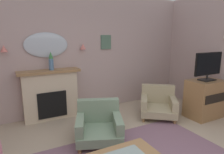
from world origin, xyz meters
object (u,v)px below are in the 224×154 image
(wall_mirror, at_px, (46,45))
(armchair_beside_couch, at_px, (158,103))
(tv_flatscreen, at_px, (208,66))
(mantel_vase_left, at_px, (51,61))
(fireplace, at_px, (51,95))
(wall_sconce_right, at_px, (83,46))
(wall_sconce_left, at_px, (4,49))
(armchair_by_coffee_table, at_px, (99,124))
(tv_cabinet, at_px, (204,99))
(framed_picture, at_px, (106,42))

(wall_mirror, relative_size, armchair_beside_couch, 0.85)
(armchair_beside_couch, distance_m, tv_flatscreen, 1.44)
(mantel_vase_left, bearing_deg, fireplace, 150.47)
(wall_sconce_right, bearing_deg, wall_sconce_left, 180.00)
(mantel_vase_left, relative_size, wall_mirror, 0.43)
(armchair_by_coffee_table, bearing_deg, fireplace, 113.04)
(tv_cabinet, bearing_deg, wall_sconce_right, 144.91)
(wall_mirror, bearing_deg, armchair_beside_couch, -26.62)
(fireplace, distance_m, wall_sconce_right, 1.38)
(wall_mirror, distance_m, tv_cabinet, 3.88)
(wall_mirror, height_order, wall_sconce_left, wall_mirror)
(wall_sconce_left, bearing_deg, fireplace, -6.16)
(mantel_vase_left, relative_size, armchair_beside_couch, 0.37)
(mantel_vase_left, height_order, tv_cabinet, mantel_vase_left)
(wall_mirror, relative_size, framed_picture, 2.67)
(wall_sconce_left, height_order, wall_sconce_right, same)
(armchair_by_coffee_table, bearing_deg, armchair_beside_couch, 12.00)
(wall_sconce_left, height_order, framed_picture, framed_picture)
(wall_mirror, bearing_deg, wall_sconce_right, -3.37)
(wall_sconce_right, bearing_deg, armchair_by_coffee_table, -99.86)
(mantel_vase_left, height_order, framed_picture, framed_picture)
(mantel_vase_left, bearing_deg, tv_cabinet, -26.04)
(wall_mirror, bearing_deg, wall_sconce_left, -176.63)
(tv_cabinet, bearing_deg, wall_mirror, 151.92)
(wall_mirror, xyz_separation_m, framed_picture, (1.50, 0.01, 0.04))
(wall_mirror, distance_m, wall_sconce_left, 0.85)
(wall_sconce_right, relative_size, framed_picture, 0.39)
(armchair_by_coffee_table, xyz_separation_m, tv_flatscreen, (2.65, -0.22, 0.94))
(framed_picture, relative_size, armchair_beside_couch, 0.32)
(wall_sconce_right, bearing_deg, mantel_vase_left, -171.47)
(fireplace, distance_m, armchair_by_coffee_table, 1.54)
(fireplace, xyz_separation_m, armchair_by_coffee_table, (0.59, -1.39, -0.27))
(wall_mirror, height_order, wall_sconce_right, wall_mirror)
(framed_picture, bearing_deg, armchair_by_coffee_table, -120.45)
(framed_picture, bearing_deg, mantel_vase_left, -172.92)
(wall_sconce_left, bearing_deg, tv_flatscreen, -22.56)
(framed_picture, xyz_separation_m, tv_flatscreen, (1.74, -1.76, -0.50))
(mantel_vase_left, distance_m, armchair_beside_couch, 2.70)
(wall_mirror, xyz_separation_m, armchair_by_coffee_table, (0.59, -1.53, -1.40))
(wall_sconce_left, xyz_separation_m, wall_sconce_right, (1.70, 0.00, 0.00))
(fireplace, xyz_separation_m, tv_flatscreen, (3.24, -1.61, 0.68))
(mantel_vase_left, xyz_separation_m, wall_sconce_right, (0.80, 0.12, 0.29))
(fireplace, relative_size, tv_flatscreen, 1.62)
(armchair_by_coffee_table, relative_size, tv_flatscreen, 1.26)
(wall_sconce_right, distance_m, armchair_beside_couch, 2.29)
(framed_picture, bearing_deg, fireplace, -174.23)
(wall_mirror, relative_size, tv_cabinet, 1.07)
(wall_sconce_right, xyz_separation_m, framed_picture, (0.65, 0.06, 0.09))
(fireplace, relative_size, tv_cabinet, 1.51)
(framed_picture, distance_m, tv_flatscreen, 2.52)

